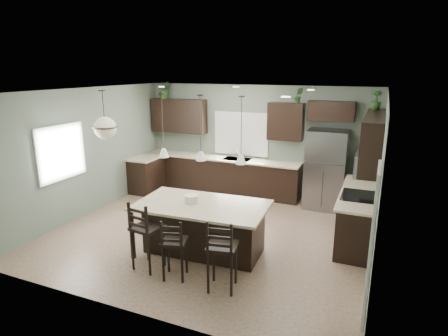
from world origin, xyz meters
TOP-DOWN VIEW (x-y plane):
  - ground at (0.00, 0.00)m, footprint 6.00×6.00m
  - pantry_door at (2.98, -1.55)m, footprint 0.04×0.82m
  - window_back at (-0.40, 2.73)m, footprint 1.35×0.02m
  - window_left at (-2.98, -0.80)m, footprint 0.02×1.10m
  - left_return_cabs at (-2.70, 1.70)m, footprint 0.60×0.90m
  - left_return_countertop at (-2.68, 1.70)m, footprint 0.66×0.96m
  - back_lower_cabs at (-0.85, 2.45)m, footprint 4.20×0.60m
  - back_countertop at (-0.85, 2.43)m, footprint 4.20×0.66m
  - sink_inset at (-0.40, 2.43)m, footprint 0.70×0.45m
  - faucet at (-0.40, 2.40)m, footprint 0.02×0.02m
  - back_upper_left at (-2.15, 2.58)m, footprint 1.55×0.34m
  - back_upper_right at (0.80, 2.58)m, footprint 0.85×0.34m
  - fridge_header at (1.85, 2.58)m, footprint 1.05×0.34m
  - right_lower_cabs at (2.70, 0.87)m, footprint 0.60×2.35m
  - right_countertop at (2.68, 0.87)m, footprint 0.66×2.35m
  - cooktop at (2.68, 0.60)m, footprint 0.58×0.75m
  - wall_oven_front at (2.40, 0.60)m, footprint 0.01×0.72m
  - right_upper_cabs at (2.83, 0.87)m, footprint 0.34×2.35m
  - microwave at (2.78, 0.60)m, footprint 0.40×0.75m
  - refrigerator at (1.86, 2.31)m, footprint 0.90×0.74m
  - kitchen_island at (0.22, -0.86)m, footprint 2.33×1.40m
  - serving_dish at (0.02, -0.87)m, footprint 0.24×0.24m
  - bar_stool_left at (-0.37, -1.67)m, footprint 0.49×0.49m
  - bar_stool_center at (0.18, -1.76)m, footprint 0.46×0.46m
  - bar_stool_right at (0.98, -1.76)m, footprint 0.49×0.49m
  - pendant_left at (-0.48, -0.90)m, footprint 0.17×0.17m
  - pendant_center at (0.22, -0.86)m, footprint 0.17×0.17m
  - pendant_right at (0.92, -0.83)m, footprint 0.17×0.17m
  - chandelier at (-2.10, -0.45)m, footprint 0.49×0.49m
  - plant_back_left at (-2.55, 2.55)m, footprint 0.47×0.42m
  - plant_back_right at (1.09, 2.55)m, footprint 0.23×0.20m
  - plant_right_wall at (2.80, 1.81)m, footprint 0.26×0.26m
  - room_shell at (0.00, 0.00)m, footprint 6.00×6.00m

SIDE VIEW (x-z plane):
  - ground at x=0.00m, z-range 0.00..0.00m
  - left_return_cabs at x=-2.70m, z-range 0.00..0.90m
  - back_lower_cabs at x=-0.85m, z-range 0.00..0.90m
  - right_lower_cabs at x=2.70m, z-range 0.00..0.90m
  - wall_oven_front at x=2.40m, z-range 0.15..0.75m
  - kitchen_island at x=0.22m, z-range 0.00..0.92m
  - bar_stool_center at x=0.18m, z-range 0.00..1.01m
  - bar_stool_right at x=0.98m, z-range 0.00..1.14m
  - bar_stool_left at x=-0.37m, z-range 0.00..1.18m
  - left_return_countertop at x=-2.68m, z-range 0.90..0.94m
  - back_countertop at x=-0.85m, z-range 0.90..0.94m
  - right_countertop at x=2.68m, z-range 0.90..0.94m
  - refrigerator at x=1.86m, z-range 0.00..1.85m
  - sink_inset at x=-0.40m, z-range 0.93..0.94m
  - cooktop at x=2.68m, z-range 0.93..0.95m
  - serving_dish at x=0.02m, z-range 0.92..1.06m
  - pantry_door at x=2.98m, z-range 0.00..2.04m
  - faucet at x=-0.40m, z-range 0.94..1.22m
  - window_back at x=-0.40m, z-range 1.05..2.05m
  - window_left at x=-2.98m, z-range 1.05..2.05m
  - microwave at x=2.78m, z-range 1.35..1.75m
  - room_shell at x=0.00m, z-range -1.30..4.70m
  - back_upper_left at x=-2.15m, z-range 1.50..2.40m
  - back_upper_right at x=0.80m, z-range 1.50..2.40m
  - right_upper_cabs at x=2.83m, z-range 1.50..2.40m
  - fridge_header at x=1.85m, z-range 2.02..2.48m
  - pendant_left at x=-0.48m, z-range 1.70..2.80m
  - pendant_center at x=0.22m, z-range 1.70..2.80m
  - pendant_right at x=0.92m, z-range 1.70..2.80m
  - chandelier at x=-2.10m, z-range 1.83..2.80m
  - plant_back_right at x=1.09m, z-range 2.40..2.76m
  - plant_right_wall at x=2.80m, z-range 2.40..2.77m
  - plant_back_left at x=-2.55m, z-range 2.40..2.86m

